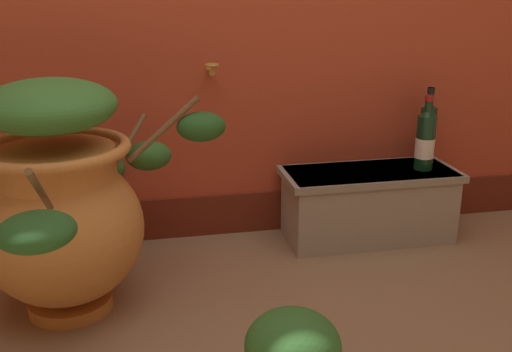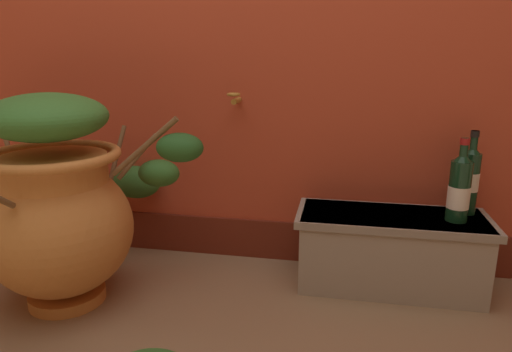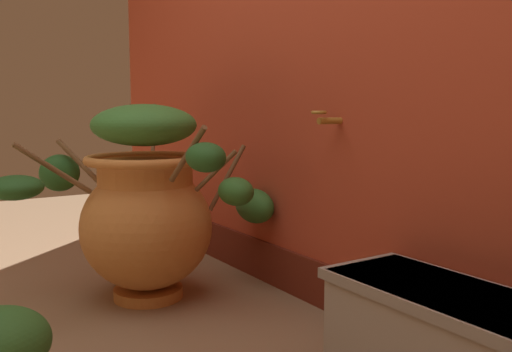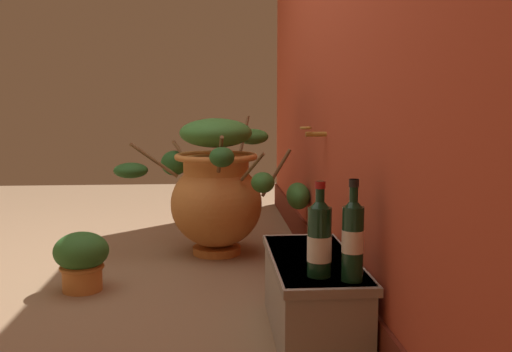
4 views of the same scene
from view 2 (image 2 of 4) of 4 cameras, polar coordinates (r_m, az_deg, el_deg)
name	(u,v)px [view 2 (image 2 of 4)]	position (r m, az deg, el deg)	size (l,w,h in m)	color
terracotta_urn	(58,204)	(1.81, -23.55, -3.20)	(1.08, 1.11, 0.79)	#CC7F3D
stone_ledge	(390,248)	(1.92, 16.37, -8.58)	(0.74, 0.31, 0.31)	#9E9384
wine_bottle_left	(470,178)	(1.95, 25.14, -0.20)	(0.07, 0.07, 0.33)	black
wine_bottle_middle	(460,187)	(1.85, 24.09, -1.26)	(0.08, 0.08, 0.32)	black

